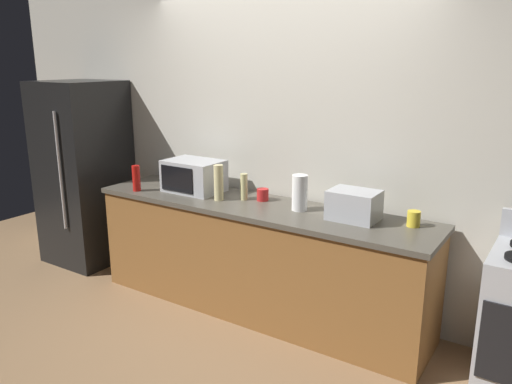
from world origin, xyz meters
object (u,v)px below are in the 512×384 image
refrigerator (84,173)px  bottle_hot_sauce (136,178)px  microwave (194,176)px  paper_towel_roll (300,193)px  bottle_hand_soap (219,183)px  mug_red (263,195)px  mug_yellow (414,219)px  bottle_vinegar (244,187)px  toaster_oven (354,205)px

refrigerator → bottle_hot_sauce: (0.96, -0.21, 0.11)m
refrigerator → microwave: refrigerator is taller
paper_towel_roll → bottle_hand_soap: bearing=-170.9°
bottle_hot_sauce → bottle_hand_soap: bottle_hand_soap is taller
bottle_hot_sauce → mug_red: (1.07, 0.33, -0.06)m
refrigerator → bottle_hand_soap: (1.73, -0.06, 0.14)m
paper_towel_roll → mug_yellow: bearing=6.0°
bottle_hot_sauce → refrigerator: bearing=167.7°
microwave → bottle_vinegar: size_ratio=2.23×
bottle_hand_soap → refrigerator: bearing=178.1°
microwave → paper_towel_roll: 1.02m
microwave → toaster_oven: size_ratio=1.41×
toaster_oven → mug_yellow: bearing=10.9°
paper_towel_roll → mug_yellow: 0.84m
toaster_oven → bottle_vinegar: size_ratio=1.58×
bottle_hot_sauce → bottle_vinegar: bearing=16.1°
toaster_oven → bottle_hand_soap: size_ratio=1.18×
mug_yellow → toaster_oven: bearing=-169.1°
mug_yellow → mug_red: bearing=-179.4°
microwave → mug_yellow: microwave is taller
mug_red → paper_towel_roll: bearing=-11.2°
toaster_oven → mug_red: toaster_oven is taller
bottle_hand_soap → paper_towel_roll: bearing=9.1°
bottle_vinegar → bottle_hand_soap: 0.21m
refrigerator → mug_yellow: bearing=2.4°
microwave → paper_towel_roll: (1.02, 0.00, 0.00)m
bottle_hand_soap → toaster_oven: bearing=6.1°
bottle_vinegar → bottle_hot_sauce: 0.97m
refrigerator → paper_towel_roll: 2.41m
bottle_vinegar → mug_yellow: bottle_vinegar is taller
paper_towel_roll → mug_yellow: (0.83, 0.09, -0.08)m
mug_yellow → paper_towel_roll: bearing=-174.0°
refrigerator → mug_red: refrigerator is taller
microwave → bottle_vinegar: microwave is taller
refrigerator → toaster_oven: (2.83, 0.06, 0.10)m
refrigerator → bottle_hot_sauce: refrigerator is taller
mug_red → microwave: bearing=-173.3°
microwave → mug_yellow: (1.85, 0.09, -0.08)m
mug_red → bottle_hot_sauce: bearing=-162.7°
microwave → mug_red: microwave is taller
refrigerator → toaster_oven: bearing=1.2°
toaster_oven → bottle_vinegar: bearing=-179.9°
bottle_vinegar → bottle_hot_sauce: (-0.93, -0.27, 0.00)m
bottle_hot_sauce → mug_red: bottle_hot_sauce is taller
paper_towel_roll → refrigerator: bearing=-178.8°
bottle_hot_sauce → paper_towel_roll: bearing=10.2°
bottle_vinegar → mug_yellow: 1.34m
paper_towel_roll → toaster_oven: bearing=1.3°
microwave → toaster_oven: microwave is taller
toaster_oven → mug_yellow: 0.41m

